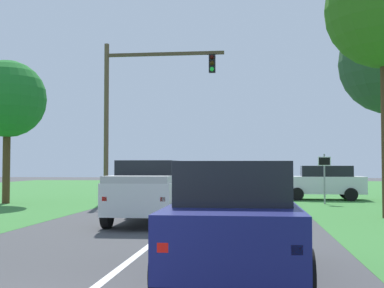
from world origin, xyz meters
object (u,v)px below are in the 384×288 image
object	(u,v)px
crossing_suv_far	(323,182)
extra_tree_1	(7,99)
red_suv_near	(235,216)
traffic_light	(135,99)
pickup_truck_lead	(149,191)
keep_moving_sign	(324,172)

from	to	relation	value
crossing_suv_far	extra_tree_1	size ratio (longest dim) A/B	0.64
red_suv_near	traffic_light	distance (m)	18.29
pickup_truck_lead	extra_tree_1	distance (m)	12.16
keep_moving_sign	extra_tree_1	xyz separation A→B (m)	(-15.29, -1.46, 3.53)
pickup_truck_lead	keep_moving_sign	bearing A→B (deg)	53.53
pickup_truck_lead	traffic_light	size ratio (longest dim) A/B	0.61
pickup_truck_lead	traffic_light	bearing A→B (deg)	106.04
red_suv_near	extra_tree_1	size ratio (longest dim) A/B	0.69
traffic_light	extra_tree_1	xyz separation A→B (m)	(-5.93, -1.76, -0.15)
pickup_truck_lead	crossing_suv_far	size ratio (longest dim) A/B	1.11
pickup_truck_lead	keep_moving_sign	xyz separation A→B (m)	(6.68, 9.04, 0.52)
crossing_suv_far	keep_moving_sign	bearing A→B (deg)	-96.12
traffic_light	extra_tree_1	world-z (taller)	traffic_light
extra_tree_1	red_suv_near	bearing A→B (deg)	-52.48
red_suv_near	keep_moving_sign	world-z (taller)	keep_moving_sign
red_suv_near	pickup_truck_lead	bearing A→B (deg)	111.63
keep_moving_sign	crossing_suv_far	bearing A→B (deg)	83.88
red_suv_near	keep_moving_sign	xyz separation A→B (m)	(3.69, 16.57, 0.53)
red_suv_near	extra_tree_1	distance (m)	19.48
crossing_suv_far	extra_tree_1	world-z (taller)	extra_tree_1
red_suv_near	crossing_suv_far	distance (m)	20.10
pickup_truck_lead	keep_moving_sign	world-z (taller)	keep_moving_sign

